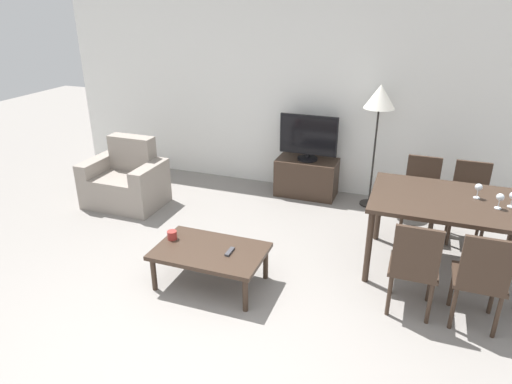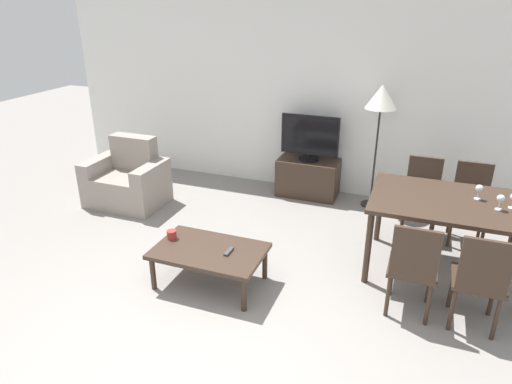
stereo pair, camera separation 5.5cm
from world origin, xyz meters
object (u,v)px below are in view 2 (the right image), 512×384
dining_chair_near_right (480,278)px  wine_glass_right (501,199)px  coffee_table (209,253)px  cup_white_near (172,235)px  dining_chair_near (413,266)px  remote_primary (229,251)px  dining_chair_far_left (422,193)px  tv_stand (308,177)px  tv (310,138)px  floor_lamp (381,102)px  wine_glass_center (479,189)px  armchair (128,181)px  dining_chair_far (470,199)px  dining_table (449,208)px

dining_chair_near_right → wine_glass_right: bearing=79.2°
coffee_table → cup_white_near: cup_white_near is taller
dining_chair_near → remote_primary: size_ratio=5.87×
cup_white_near → dining_chair_far_left: bearing=38.4°
tv_stand → tv: (0.00, -0.00, 0.56)m
floor_lamp → wine_glass_center: bearing=-48.8°
armchair → cup_white_near: size_ratio=10.52×
wine_glass_center → wine_glass_right: size_ratio=1.00×
wine_glass_center → floor_lamp: bearing=131.2°
remote_primary → dining_chair_far: bearing=40.6°
dining_chair_far_left → dining_chair_near: bearing=-90.0°
cup_white_near → wine_glass_center: (2.69, 1.05, 0.47)m
tv → coffee_table: bearing=-97.5°
dining_chair_near → dining_chair_far: size_ratio=1.00×
cup_white_near → wine_glass_right: bearing=16.9°
dining_table → remote_primary: 2.11m
armchair → remote_primary: size_ratio=6.48×
armchair → dining_chair_near: 3.78m
tv → coffee_table: 2.46m
tv_stand → tv: bearing=-90.0°
armchair → dining_table: 3.89m
dining_chair_far → remote_primary: bearing=-139.4°
coffee_table → wine_glass_center: size_ratio=6.99×
dining_chair_near → dining_chair_near_right: bearing=0.0°
tv → dining_chair_far_left: tv is taller
armchair → dining_chair_far_left: 3.65m
dining_chair_far → dining_chair_far_left: size_ratio=1.00×
dining_chair_near → floor_lamp: (-0.60, 2.16, 0.88)m
wine_glass_right → tv: bearing=145.3°
dining_chair_near → wine_glass_center: (0.48, 0.92, 0.39)m
wine_glass_center → tv_stand: bearing=146.7°
tv_stand → dining_chair_near: dining_chair_near is taller
tv_stand → remote_primary: size_ratio=5.42×
floor_lamp → dining_chair_near_right: bearing=-62.8°
dining_chair_near_right → floor_lamp: bearing=117.2°
coffee_table → dining_table: 2.30m
tv → wine_glass_center: (1.95, -1.28, 0.06)m
tv → dining_chair_far: bearing=-16.3°
dining_chair_far → dining_chair_near: bearing=-107.3°
tv → coffee_table: size_ratio=0.76×
armchair → tv_stand: armchair is taller
dining_chair_near_right → cup_white_near: dining_chair_near_right is taller
tv_stand → floor_lamp: size_ratio=0.52×
armchair → dining_table: size_ratio=0.67×
tv_stand → wine_glass_right: 2.65m
armchair → wine_glass_center: wine_glass_center is taller
dining_chair_far → floor_lamp: (-1.11, 0.54, 0.88)m
tv → tv_stand: bearing=90.0°
remote_primary → dining_chair_near_right: bearing=4.7°
armchair → dining_chair_far_left: bearing=8.2°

